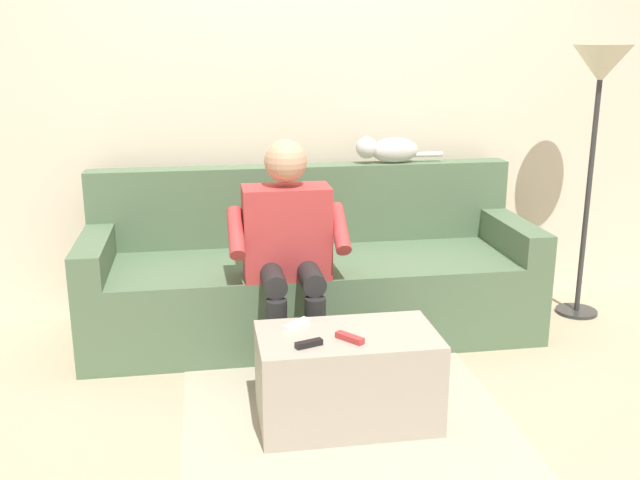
# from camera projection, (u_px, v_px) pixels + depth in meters

# --- Properties ---
(ground_plane) EXTENTS (8.00, 8.00, 0.00)m
(ground_plane) POSITION_uv_depth(u_px,v_px,m) (334.00, 387.00, 3.42)
(ground_plane) COLOR tan
(back_wall) EXTENTS (5.59, 0.06, 2.75)m
(back_wall) POSITION_uv_depth(u_px,v_px,m) (297.00, 76.00, 4.21)
(back_wall) COLOR beige
(back_wall) RESTS_ON ground
(couch) EXTENTS (2.42, 0.81, 0.89)m
(couch) POSITION_uv_depth(u_px,v_px,m) (311.00, 279.00, 4.03)
(couch) COLOR #516B4C
(couch) RESTS_ON ground
(coffee_table) EXTENTS (0.75, 0.42, 0.40)m
(coffee_table) POSITION_uv_depth(u_px,v_px,m) (347.00, 378.00, 3.07)
(coffee_table) COLOR #A89E8E
(coffee_table) RESTS_ON ground
(person_solo_seated) EXTENTS (0.58, 0.50, 1.12)m
(person_solo_seated) POSITION_uv_depth(u_px,v_px,m) (288.00, 240.00, 3.52)
(person_solo_seated) COLOR #B23838
(person_solo_seated) RESTS_ON ground
(cat_on_backrest) EXTENTS (0.52, 0.13, 0.16)m
(cat_on_backrest) POSITION_uv_depth(u_px,v_px,m) (387.00, 149.00, 4.19)
(cat_on_backrest) COLOR silver
(cat_on_backrest) RESTS_ON couch
(remote_white) EXTENTS (0.13, 0.12, 0.02)m
(remote_white) POSITION_uv_depth(u_px,v_px,m) (296.00, 324.00, 3.08)
(remote_white) COLOR white
(remote_white) RESTS_ON coffee_table
(remote_black) EXTENTS (0.12, 0.07, 0.02)m
(remote_black) POSITION_uv_depth(u_px,v_px,m) (309.00, 344.00, 2.88)
(remote_black) COLOR black
(remote_black) RESTS_ON coffee_table
(remote_red) EXTENTS (0.11, 0.12, 0.03)m
(remote_red) POSITION_uv_depth(u_px,v_px,m) (350.00, 338.00, 2.94)
(remote_red) COLOR #B73333
(remote_red) RESTS_ON coffee_table
(floor_rug) EXTENTS (1.39, 1.46, 0.01)m
(floor_rug) POSITION_uv_depth(u_px,v_px,m) (342.00, 407.00, 3.22)
(floor_rug) COLOR #B7AD93
(floor_rug) RESTS_ON ground
(floor_lamp) EXTENTS (0.32, 0.32, 1.56)m
(floor_lamp) POSITION_uv_depth(u_px,v_px,m) (599.00, 84.00, 3.98)
(floor_lamp) COLOR #2D2D2D
(floor_lamp) RESTS_ON ground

